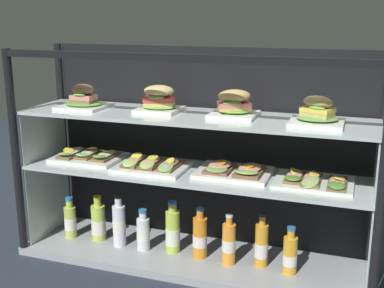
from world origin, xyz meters
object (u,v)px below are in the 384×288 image
Objects in this scene: plated_roll_sandwich_right_of_center at (317,115)px; juice_bottle_back_center at (143,233)px; plated_roll_sandwich_mid_left at (159,101)px; juice_bottle_back_left at (262,245)px; open_sandwich_tray_near_left_corner at (314,181)px; juice_bottle_front_second at (70,221)px; open_sandwich_tray_center at (234,171)px; juice_bottle_tucked_behind at (98,223)px; juice_bottle_front_fourth at (229,243)px; plated_roll_sandwich_near_right_corner at (234,106)px; juice_bottle_front_left_end at (119,224)px; open_sandwich_tray_far_left at (88,156)px; juice_bottle_front_right_end at (173,232)px; open_sandwich_tray_mid_left at (152,165)px; juice_bottle_near_post at (290,255)px; juice_bottle_front_middle at (200,237)px; plated_roll_sandwich_left_of_center at (83,100)px.

juice_bottle_back_center is at bearing -178.92° from plated_roll_sandwich_right_of_center.
juice_bottle_back_left is (0.48, -0.03, -0.59)m from plated_roll_sandwich_mid_left.
open_sandwich_tray_near_left_corner is 1.53× the size of juice_bottle_front_second.
juice_bottle_front_second is at bearing -177.57° from open_sandwich_tray_center.
open_sandwich_tray_near_left_corner is at bearing 0.37° from juice_bottle_tucked_behind.
juice_bottle_front_second is 0.80m from juice_bottle_front_fourth.
plated_roll_sandwich_near_right_corner reaches higher than juice_bottle_front_left_end.
plated_roll_sandwich_mid_left is at bearing 176.18° from plated_roll_sandwich_right_of_center.
open_sandwich_tray_center reaches higher than juice_bottle_back_center.
plated_roll_sandwich_near_right_corner is 0.60× the size of open_sandwich_tray_far_left.
juice_bottle_front_right_end is (-0.27, -0.03, -0.59)m from plated_roll_sandwich_near_right_corner.
open_sandwich_tray_mid_left is at bearing -178.26° from open_sandwich_tray_near_left_corner.
juice_bottle_front_fourth is at bearing -0.68° from juice_bottle_front_second.
plated_roll_sandwich_near_right_corner is 0.93× the size of juice_bottle_front_second.
open_sandwich_tray_center reaches higher than juice_bottle_front_fourth.
juice_bottle_back_center is at bearing -172.16° from plated_roll_sandwich_near_right_corner.
juice_bottle_tucked_behind is 0.90× the size of juice_bottle_back_left.
juice_bottle_front_fourth is (0.34, -0.06, -0.59)m from plated_roll_sandwich_mid_left.
juice_bottle_tucked_behind is at bearing -173.45° from plated_roll_sandwich_mid_left.
open_sandwich_tray_mid_left is 0.33m from juice_bottle_back_center.
plated_roll_sandwich_mid_left is 0.58× the size of open_sandwich_tray_mid_left.
plated_roll_sandwich_mid_left reaches higher than juice_bottle_front_second.
juice_bottle_back_center is at bearing -169.39° from open_sandwich_tray_mid_left.
juice_bottle_near_post is (0.61, -0.06, -0.61)m from plated_roll_sandwich_mid_left.
open_sandwich_tray_near_left_corner reaches higher than juice_bottle_front_second.
open_sandwich_tray_near_left_corner is (0.70, 0.02, -0.00)m from open_sandwich_tray_mid_left.
juice_bottle_front_middle is at bearing -0.90° from juice_bottle_tucked_behind.
plated_roll_sandwich_near_right_corner is 0.91× the size of juice_bottle_near_post.
plated_roll_sandwich_mid_left reaches higher than juice_bottle_tucked_behind.
open_sandwich_tray_near_left_corner reaches higher than juice_bottle_back_center.
juice_bottle_tucked_behind is 0.91× the size of juice_bottle_front_right_end.
plated_roll_sandwich_left_of_center is 0.81m from juice_bottle_front_middle.
plated_roll_sandwich_left_of_center reaches higher than juice_bottle_tucked_behind.
juice_bottle_front_left_end is 0.53m from juice_bottle_front_fourth.
juice_bottle_front_middle reaches higher than juice_bottle_tucked_behind.
open_sandwich_tray_far_left is 1.53× the size of juice_bottle_front_second.
juice_bottle_front_right_end reaches higher than juice_bottle_front_second.
open_sandwich_tray_near_left_corner is (0.34, -0.03, -0.28)m from plated_roll_sandwich_near_right_corner.
plated_roll_sandwich_mid_left is at bearing 169.66° from juice_bottle_front_fourth.
open_sandwich_tray_center is (-0.33, 0.03, -0.27)m from plated_roll_sandwich_right_of_center.
juice_bottle_front_right_end is 0.99× the size of juice_bottle_back_left.
juice_bottle_tucked_behind is at bearing 177.68° from juice_bottle_front_fourth.
plated_roll_sandwich_mid_left is 0.74× the size of juice_bottle_front_left_end.
plated_roll_sandwich_right_of_center reaches higher than plated_roll_sandwich_left_of_center.
open_sandwich_tray_mid_left reaches higher than juice_bottle_back_center.
open_sandwich_tray_center is at bearing 3.34° from juice_bottle_front_right_end.
open_sandwich_tray_far_left reaches higher than juice_bottle_back_center.
juice_bottle_front_left_end reaches higher than juice_bottle_front_second.
juice_bottle_front_middle is at bearing 172.36° from juice_bottle_front_fourth.
juice_bottle_front_middle is (0.13, -0.01, -0.00)m from juice_bottle_front_right_end.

